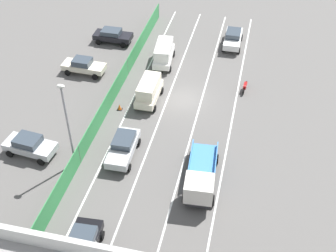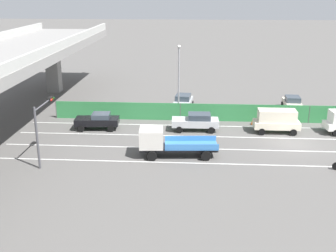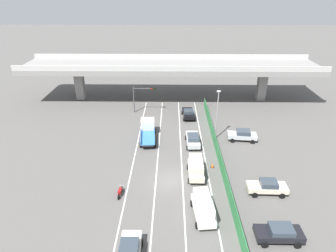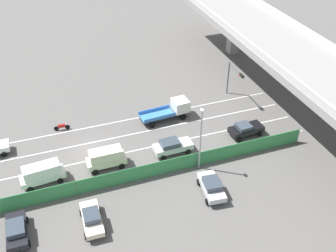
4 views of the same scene
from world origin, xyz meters
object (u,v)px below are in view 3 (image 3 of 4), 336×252
object	(u,v)px
parked_sedan_cream	(267,187)
traffic_cone	(213,165)
car_sedan_silver	(193,139)
parked_wagon_silver	(242,135)
car_hatchback_white	(129,252)
car_van_white	(203,206)
flatbed_truck_blue	(148,129)
street_lamp	(217,111)
car_sedan_black	(188,113)
motorcycle	(120,192)
traffic_light	(142,94)
car_van_cream	(196,167)
parked_sedan_dark	(279,233)

from	to	relation	value
parked_sedan_cream	traffic_cone	bearing A→B (deg)	137.05
car_sedan_silver	traffic_cone	distance (m)	6.18
parked_wagon_silver	car_hatchback_white	bearing A→B (deg)	-123.51
car_van_white	car_hatchback_white	xyz separation A→B (m)	(-6.72, -5.35, -0.30)
car_sedan_silver	traffic_cone	size ratio (longest dim) A/B	7.49
flatbed_truck_blue	street_lamp	distance (m)	10.90
car_sedan_black	motorcycle	world-z (taller)	car_sedan_black
flatbed_truck_blue	motorcycle	distance (m)	14.14
car_van_white	car_hatchback_white	bearing A→B (deg)	-141.47
car_hatchback_white	car_sedan_silver	bearing A→B (deg)	71.52
parked_wagon_silver	street_lamp	size ratio (longest dim) A/B	0.57
car_van_white	flatbed_truck_blue	bearing A→B (deg)	111.88
street_lamp	car_van_white	bearing A→B (deg)	-101.90
traffic_light	street_lamp	bearing A→B (deg)	-40.17
car_sedan_black	car_sedan_silver	bearing A→B (deg)	-88.87
car_van_cream	motorcycle	bearing A→B (deg)	-156.78
car_sedan_black	car_van_white	world-z (taller)	car_van_white
car_hatchback_white	parked_sedan_dark	distance (m)	13.60
traffic_light	car_sedan_black	bearing A→B (deg)	-15.89
car_hatchback_white	traffic_cone	world-z (taller)	car_hatchback_white
car_sedan_black	street_lamp	distance (m)	9.40
parked_wagon_silver	traffic_light	distance (m)	19.26
car_sedan_black	car_hatchback_white	distance (m)	30.20
street_lamp	traffic_cone	world-z (taller)	street_lamp
car_van_cream	parked_sedan_cream	distance (m)	8.39
car_sedan_black	car_van_white	xyz separation A→B (m)	(0.27, -24.15, 0.38)
car_van_cream	car_sedan_silver	bearing A→B (deg)	88.95
car_sedan_silver	traffic_light	bearing A→B (deg)	125.17
car_van_white	street_lamp	distance (m)	17.10
flatbed_truck_blue	street_lamp	world-z (taller)	street_lamp
car_van_white	street_lamp	size ratio (longest dim) A/B	0.61
car_hatchback_white	car_sedan_silver	distance (m)	20.96
car_van_cream	traffic_cone	size ratio (longest dim) A/B	7.11
street_lamp	car_sedan_silver	bearing A→B (deg)	-152.14
car_van_cream	motorcycle	size ratio (longest dim) A/B	2.21
parked_sedan_cream	car_van_white	bearing A→B (deg)	-153.74
motorcycle	traffic_light	xyz separation A→B (m)	(0.41, 23.36, 3.10)
car_sedan_silver	parked_sedan_cream	size ratio (longest dim) A/B	1.02
traffic_light	street_lamp	world-z (taller)	street_lamp
parked_sedan_dark	parked_sedan_cream	bearing A→B (deg)	82.40
car_sedan_black	flatbed_truck_blue	world-z (taller)	flatbed_truck_blue
car_sedan_silver	traffic_cone	xyz separation A→B (m)	(2.20, -5.74, -0.66)
parked_wagon_silver	traffic_light	world-z (taller)	traffic_light
car_hatchback_white	street_lamp	size ratio (longest dim) A/B	0.57
car_van_cream	traffic_cone	bearing A→B (deg)	39.46
car_van_cream	parked_wagon_silver	bearing A→B (deg)	50.13
car_sedan_black	traffic_light	xyz separation A→B (m)	(-8.24, 2.35, 2.67)
motorcycle	parked_sedan_dark	world-z (taller)	parked_sedan_dark
car_sedan_black	parked_wagon_silver	bearing A→B (deg)	-46.37
car_hatchback_white	motorcycle	world-z (taller)	car_hatchback_white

